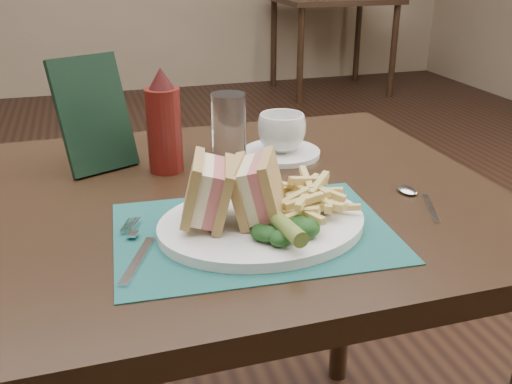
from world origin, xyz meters
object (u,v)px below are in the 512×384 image
table_bg_right (331,45)px  sandwich_half_b (243,188)px  check_presenter (94,114)px  placemat (253,232)px  table_main (230,371)px  coffee_cup (282,132)px  saucer (281,153)px  sandwich_half_a (193,191)px  drinking_glass (229,129)px  ketchup_bottle (164,121)px  plate (262,224)px

table_bg_right → sandwich_half_b: sandwich_half_b is taller
check_presenter → placemat: bearing=-82.4°
table_main → coffee_cup: (0.15, 0.14, 0.42)m
saucer → coffee_cup: bearing=0.0°
table_main → coffee_cup: coffee_cup is taller
coffee_cup → check_presenter: (-0.34, 0.04, 0.05)m
coffee_cup → check_presenter: bearing=174.0°
sandwich_half_a → sandwich_half_b: 0.07m
sandwich_half_b → table_bg_right: bearing=88.4°
table_bg_right → drinking_glass: size_ratio=6.92×
sandwich_half_a → drinking_glass: size_ratio=0.74×
table_main → ketchup_bottle: bearing=121.7°
ketchup_bottle → saucer: bearing=3.9°
drinking_glass → check_presenter: bearing=169.9°
placemat → coffee_cup: bearing=63.9°
table_bg_right → placemat: bearing=-115.6°
coffee_cup → check_presenter: size_ratio=0.45×
drinking_glass → sandwich_half_a: bearing=-114.0°
table_bg_right → plate: 4.06m
table_main → coffee_cup: size_ratio=9.76×
sandwich_half_b → table_main: bearing=110.7°
ketchup_bottle → plate: bearing=-71.0°
placemat → sandwich_half_b: bearing=128.2°
placemat → ketchup_bottle: 0.30m
saucer → ketchup_bottle: 0.24m
drinking_glass → ketchup_bottle: size_ratio=0.70×
coffee_cup → sandwich_half_a: bearing=-129.4°
coffee_cup → check_presenter: check_presenter is taller
sandwich_half_a → ketchup_bottle: bearing=104.2°
table_bg_right → sandwich_half_a: size_ratio=9.42×
sandwich_half_b → sandwich_half_a: bearing=-161.3°
table_bg_right → sandwich_half_a: (-1.83, -3.63, 0.44)m
plate → sandwich_half_a: bearing=167.0°
table_main → table_bg_right: bearing=63.4°
plate → sandwich_half_b: 0.06m
placemat → sandwich_half_b: (-0.01, 0.01, 0.06)m
table_bg_right → saucer: 3.74m
drinking_glass → ketchup_bottle: ketchup_bottle is taller
placemat → sandwich_half_a: size_ratio=4.07×
table_bg_right → plate: size_ratio=3.00×
check_presenter → table_bg_right: bearing=36.4°
check_presenter → sandwich_half_a: bearing=-92.6°
placemat → coffee_cup: 0.33m
saucer → ketchup_bottle: ketchup_bottle is taller
table_main → placemat: size_ratio=2.32×
coffee_cup → drinking_glass: 0.11m
coffee_cup → ketchup_bottle: size_ratio=0.50×
plate → sandwich_half_a: (-0.09, 0.02, 0.06)m
plate → drinking_glass: size_ratio=2.31×
plate → drinking_glass: drinking_glass is taller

